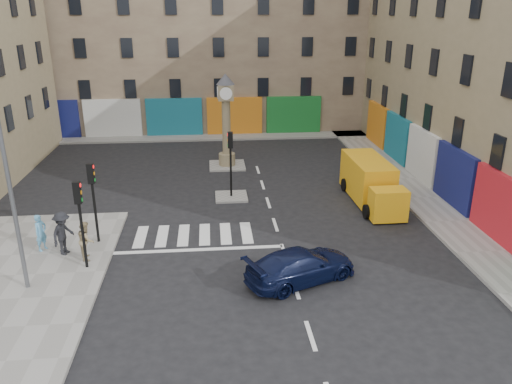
{
  "coord_description": "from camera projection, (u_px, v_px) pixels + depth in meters",
  "views": [
    {
      "loc": [
        -3.07,
        -18.53,
        10.13
      ],
      "look_at": [
        -1.02,
        3.4,
        2.0
      ],
      "focal_mm": 35.0,
      "sensor_mm": 36.0,
      "label": 1
    }
  ],
  "objects": [
    {
      "name": "island_far",
      "position": [
        227.0,
        166.0,
        33.96
      ],
      "size": [
        2.4,
        2.4,
        0.12
      ],
      "primitive_type": "cube",
      "color": "gray",
      "rests_on": "ground"
    },
    {
      "name": "traffic_light_island",
      "position": [
        231.0,
        154.0,
        27.48
      ],
      "size": [
        0.28,
        0.22,
        3.7
      ],
      "color": "black",
      "rests_on": "island_near"
    },
    {
      "name": "pedestrian_tan",
      "position": [
        86.0,
        240.0,
        20.93
      ],
      "size": [
        0.79,
        0.92,
        1.67
      ],
      "primitive_type": "imported",
      "rotation": [
        0.0,
        0.0,
        1.78
      ],
      "color": "#99865E",
      "rests_on": "sidewalk_left"
    },
    {
      "name": "building_far",
      "position": [
        196.0,
        28.0,
        43.94
      ],
      "size": [
        32.0,
        10.0,
        17.0
      ],
      "primitive_type": "cube",
      "color": "#8D7A5E",
      "rests_on": "ground"
    },
    {
      "name": "sidewalk_far",
      "position": [
        199.0,
        137.0,
        41.44
      ],
      "size": [
        32.0,
        2.4,
        0.15
      ],
      "primitive_type": "cube",
      "color": "gray",
      "rests_on": "ground"
    },
    {
      "name": "pedestrian_blue",
      "position": [
        41.0,
        233.0,
        21.66
      ],
      "size": [
        0.63,
        0.71,
        1.64
      ],
      "primitive_type": "imported",
      "rotation": [
        0.0,
        0.0,
        1.07
      ],
      "color": "#5EAAD8",
      "rests_on": "sidewalk_left"
    },
    {
      "name": "sidewalk_right",
      "position": [
        401.0,
        179.0,
        31.16
      ],
      "size": [
        2.6,
        30.0,
        0.15
      ],
      "primitive_type": "cube",
      "color": "gray",
      "rests_on": "ground"
    },
    {
      "name": "traffic_light_left_far",
      "position": [
        93.0,
        190.0,
        21.87
      ],
      "size": [
        0.28,
        0.22,
        3.7
      ],
      "color": "black",
      "rests_on": "sidewalk_left"
    },
    {
      "name": "ground",
      "position": [
        287.0,
        263.0,
        21.08
      ],
      "size": [
        120.0,
        120.0,
        0.0
      ],
      "primitive_type": "plane",
      "color": "black",
      "rests_on": "ground"
    },
    {
      "name": "navy_sedan",
      "position": [
        301.0,
        266.0,
        19.52
      ],
      "size": [
        4.93,
        3.55,
        1.33
      ],
      "primitive_type": "imported",
      "rotation": [
        0.0,
        0.0,
        1.99
      ],
      "color": "black",
      "rests_on": "ground"
    },
    {
      "name": "traffic_light_left_near",
      "position": [
        80.0,
        211.0,
        19.63
      ],
      "size": [
        0.28,
        0.22,
        3.7
      ],
      "color": "black",
      "rests_on": "sidewalk_left"
    },
    {
      "name": "clock_pillar",
      "position": [
        226.0,
        115.0,
        32.75
      ],
      "size": [
        1.2,
        1.2,
        6.1
      ],
      "color": "#8A7A5A",
      "rests_on": "island_far"
    },
    {
      "name": "lamp_post",
      "position": [
        7.0,
        171.0,
        17.41
      ],
      "size": [
        0.5,
        0.25,
        8.3
      ],
      "color": "#595B60",
      "rests_on": "sidewalk_left"
    },
    {
      "name": "yellow_van",
      "position": [
        371.0,
        182.0,
        27.49
      ],
      "size": [
        2.18,
        6.24,
        2.26
      ],
      "rotation": [
        0.0,
        0.0,
        0.01
      ],
      "color": "#F5A814",
      "rests_on": "ground"
    },
    {
      "name": "pedestrian_dark",
      "position": [
        63.0,
        233.0,
        21.26
      ],
      "size": [
        1.12,
        1.42,
        1.93
      ],
      "primitive_type": "imported",
      "rotation": [
        0.0,
        0.0,
        1.2
      ],
      "color": "black",
      "rests_on": "sidewalk_left"
    },
    {
      "name": "island_near",
      "position": [
        231.0,
        197.0,
        28.36
      ],
      "size": [
        1.8,
        1.8,
        0.12
      ],
      "primitive_type": "cube",
      "color": "gray",
      "rests_on": "ground"
    }
  ]
}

